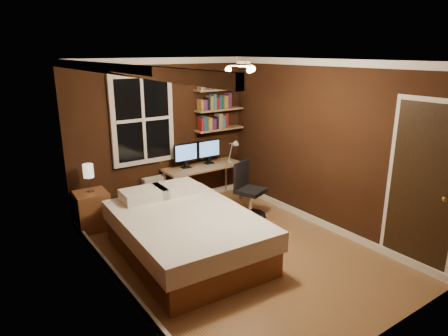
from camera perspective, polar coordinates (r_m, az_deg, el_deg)
floor at (r=5.51m, az=1.79°, el=-11.86°), size 4.20×4.20×0.00m
wall_back at (r=6.78m, az=-8.82°, el=4.70°), size 3.20×0.04×2.50m
wall_left at (r=4.31m, az=-15.37°, el=-2.60°), size 0.04×4.20×2.50m
wall_right at (r=6.10m, az=14.04°, el=3.07°), size 0.04×4.20×2.50m
ceiling at (r=4.85m, az=2.06°, el=15.11°), size 3.20×4.20×0.02m
window at (r=6.55m, az=-11.55°, el=6.82°), size 1.06×0.06×1.46m
door at (r=5.31m, az=26.39°, el=-2.71°), size 0.03×0.82×2.05m
door_knob at (r=5.16m, az=29.02°, el=-3.91°), size 0.06×0.06×0.06m
ceiling_fixture at (r=4.77m, az=2.79°, el=13.88°), size 0.44×0.44×0.18m
bookshelf_lower at (r=7.22m, az=-0.67°, el=5.60°), size 0.92×0.22×0.03m
books_row_lower at (r=7.19m, az=-0.67°, el=6.62°), size 0.54×0.16×0.23m
bookshelf_middle at (r=7.16m, az=-0.67°, el=8.35°), size 0.92×0.22×0.03m
books_row_middle at (r=7.14m, az=-0.68°, el=9.38°), size 0.60×0.16×0.23m
bookshelf_upper at (r=7.12m, az=-0.68°, el=11.14°), size 0.92×0.22×0.03m
books_row_upper at (r=7.11m, az=-0.69°, el=12.18°), size 0.42×0.16×0.23m
bed at (r=5.30m, az=-5.47°, el=-9.32°), size 1.66×2.24×0.74m
nightstand at (r=6.37m, az=-18.31°, el=-5.77°), size 0.49×0.49×0.58m
bedside_lamp at (r=6.21m, az=-18.73°, el=-1.42°), size 0.15×0.15×0.44m
radiator at (r=6.85m, az=-9.90°, el=-3.59°), size 0.39×0.14×0.58m
desk at (r=6.99m, az=-3.00°, el=-0.18°), size 1.42×0.53×0.67m
monitor_left at (r=6.83m, az=-5.47°, el=1.78°), size 0.45×0.12×0.43m
monitor_right at (r=7.06m, az=-2.17°, el=2.34°), size 0.45×0.12×0.43m
desk_lamp at (r=7.09m, az=1.32°, el=2.45°), size 0.14×0.32×0.44m
office_chair at (r=6.47m, az=3.47°, el=-4.17°), size 0.53×0.53×0.91m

